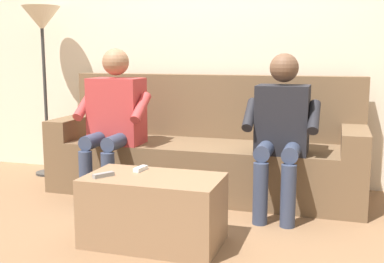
# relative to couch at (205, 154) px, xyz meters

# --- Properties ---
(ground_plane) EXTENTS (8.00, 8.00, 0.00)m
(ground_plane) POSITION_rel_couch_xyz_m (0.00, 0.73, -0.31)
(ground_plane) COLOR #846042
(back_wall) EXTENTS (4.90, 0.06, 2.66)m
(back_wall) POSITION_rel_couch_xyz_m (0.00, -0.45, 1.02)
(back_wall) COLOR beige
(back_wall) RESTS_ON ground
(couch) EXTENTS (2.47, 0.74, 0.94)m
(couch) POSITION_rel_couch_xyz_m (0.00, 0.00, 0.00)
(couch) COLOR brown
(couch) RESTS_ON ground
(coffee_table) EXTENTS (0.80, 0.45, 0.41)m
(coffee_table) POSITION_rel_couch_xyz_m (0.00, 1.14, -0.11)
(coffee_table) COLOR #8C6B4C
(coffee_table) RESTS_ON ground
(person_left_seated) EXTENTS (0.51, 0.56, 1.12)m
(person_left_seated) POSITION_rel_couch_xyz_m (-0.64, 0.33, 0.32)
(person_left_seated) COLOR black
(person_left_seated) RESTS_ON ground
(person_right_seated) EXTENTS (0.55, 0.54, 1.16)m
(person_right_seated) POSITION_rel_couch_xyz_m (0.64, 0.34, 0.34)
(person_right_seated) COLOR #B23838
(person_right_seated) RESTS_ON ground
(remote_gray) EXTENTS (0.10, 0.13, 0.02)m
(remote_gray) POSITION_rel_couch_xyz_m (0.27, 1.24, 0.11)
(remote_gray) COLOR gray
(remote_gray) RESTS_ON coffee_table
(remote_white) EXTENTS (0.05, 0.12, 0.02)m
(remote_white) POSITION_rel_couch_xyz_m (0.13, 1.04, 0.11)
(remote_white) COLOR white
(remote_white) RESTS_ON coffee_table
(floor_lamp) EXTENTS (0.34, 0.34, 1.54)m
(floor_lamp) POSITION_rel_couch_xyz_m (1.56, -0.12, 1.02)
(floor_lamp) COLOR #2D2D2D
(floor_lamp) RESTS_ON ground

